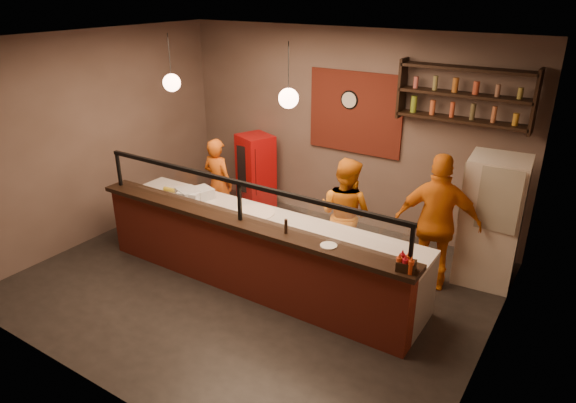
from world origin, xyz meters
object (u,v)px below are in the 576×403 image
Objects in this scene: cook_mid at (345,214)px; pepper_mill at (286,226)px; pizza_dough at (254,212)px; wall_clock at (350,100)px; red_cooler at (256,171)px; condiment_caddy at (406,266)px; cook_left at (218,183)px; cook_right at (437,223)px; fridge at (491,221)px.

cook_mid is 1.39m from pepper_mill.
pepper_mill reaches higher than pizza_dough.
wall_clock is 0.22× the size of red_cooler.
cook_mid reaches higher than pizza_dough.
red_cooler is 6.90× the size of condiment_caddy.
cook_left is at bearing -142.03° from wall_clock.
red_cooler is at bearing 132.49° from pepper_mill.
condiment_caddy is 1.08× the size of pepper_mill.
cook_left reaches higher than pepper_mill.
cook_right reaches higher than condiment_caddy.
fridge is 3.13× the size of pizza_dough.
wall_clock is 2.03m from cook_mid.
pepper_mill is (-1.51, 0.04, 0.04)m from condiment_caddy.
cook_right reaches higher than fridge.
red_cooler is at bearing -169.41° from wall_clock.
cook_mid is at bearing -63.65° from wall_clock.
wall_clock reaches higher than fridge.
wall_clock is 0.16× the size of cook_right.
condiment_caddy is (3.79, -1.48, 0.36)m from cook_left.
red_cooler is 2.36m from pizza_dough.
cook_right is 2.04m from pepper_mill.
fridge reaches higher than cook_mid.
fridge is at bearing 47.37° from pepper_mill.
fridge is 2.84m from pepper_mill.
cook_left is at bearing 4.00° from cook_mid.
cook_right is 1.40× the size of red_cooler.
wall_clock is at bearing -48.99° from cook_right.
cook_left is 4.24m from fridge.
cook_left is at bearing 158.62° from condiment_caddy.
condiment_caddy is at bearing 79.37° from cook_right.
condiment_caddy is 1.51m from pepper_mill.
pizza_dough is (-0.29, -2.21, -1.19)m from wall_clock.
cook_mid is 2.90× the size of pizza_dough.
pizza_dough is at bearing -156.40° from fridge.
condiment_caddy is at bearing -53.18° from wall_clock.
pizza_dough is 1.06m from pepper_mill.
cook_left reaches higher than pizza_dough.
pepper_mill is at bearing 178.39° from condiment_caddy.
wall_clock is 2.21m from red_cooler.
cook_right is at bearing 23.11° from pizza_dough.
red_cooler reaches higher than pepper_mill.
cook_right is 0.80m from fridge.
fridge is (1.80, 0.73, 0.06)m from cook_mid.
wall_clock reaches higher than condiment_caddy.
wall_clock is at bearing 102.01° from pepper_mill.
cook_left is 2.73m from pepper_mill.
cook_mid is at bearing 85.17° from pepper_mill.
condiment_caddy is at bearing -1.61° from pepper_mill.
wall_clock reaches higher than pepper_mill.
cook_mid is 1.26m from cook_right.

